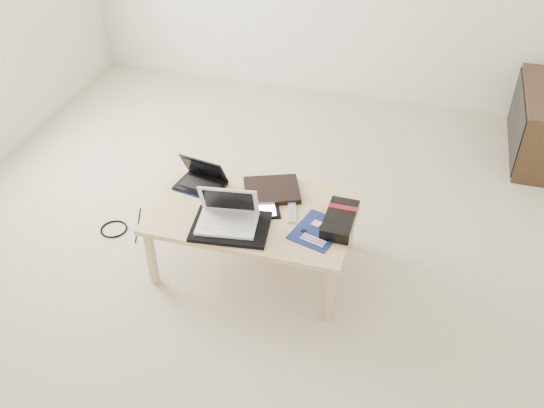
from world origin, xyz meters
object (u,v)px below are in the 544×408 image
(coffee_table, at_px, (254,216))
(netbook, at_px, (201,180))
(white_laptop, at_px, (228,215))
(gpu_box, at_px, (340,220))

(coffee_table, distance_m, netbook, 0.38)
(white_laptop, height_order, gpu_box, white_laptop)
(coffee_table, relative_size, white_laptop, 3.26)
(white_laptop, bearing_deg, netbook, 131.73)
(netbook, xyz_separation_m, white_laptop, (0.26, -0.29, 0.03))
(coffee_table, xyz_separation_m, white_laptop, (-0.09, -0.17, 0.11))
(coffee_table, distance_m, white_laptop, 0.22)
(netbook, xyz_separation_m, gpu_box, (0.83, -0.13, -0.01))
(white_laptop, bearing_deg, gpu_box, 15.99)
(netbook, bearing_deg, gpu_box, -9.02)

